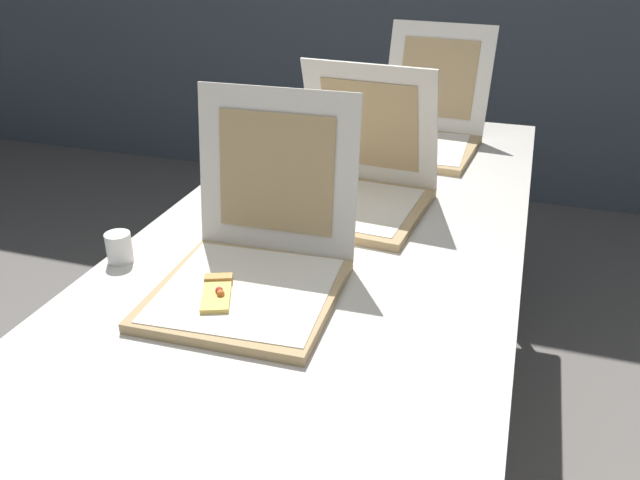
{
  "coord_description": "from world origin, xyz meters",
  "views": [
    {
      "loc": [
        0.42,
        -0.79,
        1.46
      ],
      "look_at": [
        0.02,
        0.44,
        0.8
      ],
      "focal_mm": 36.1,
      "sensor_mm": 36.0,
      "label": 1
    }
  ],
  "objects": [
    {
      "name": "pizza_box_front",
      "position": [
        -0.08,
        0.29,
        0.8
      ],
      "size": [
        0.38,
        0.43,
        0.39
      ],
      "rotation": [
        0.0,
        0.0,
        0.03
      ],
      "color": "tan",
      "rests_on": "table"
    },
    {
      "name": "cup_white_near_left",
      "position": [
        -0.42,
        0.31,
        0.78
      ],
      "size": [
        0.06,
        0.06,
        0.07
      ],
      "primitive_type": "cylinder",
      "color": "white",
      "rests_on": "table"
    },
    {
      "name": "cup_white_mid",
      "position": [
        -0.29,
        0.64,
        0.78
      ],
      "size": [
        0.06,
        0.06,
        0.07
      ],
      "primitive_type": "cylinder",
      "color": "white",
      "rests_on": "table"
    },
    {
      "name": "cup_white_far",
      "position": [
        -0.21,
        0.99,
        0.78
      ],
      "size": [
        0.06,
        0.06,
        0.07
      ],
      "primitive_type": "cylinder",
      "color": "white",
      "rests_on": "table"
    },
    {
      "name": "pizza_box_middle",
      "position": [
        0.02,
        0.77,
        0.8
      ],
      "size": [
        0.4,
        0.4,
        0.38
      ],
      "rotation": [
        0.0,
        0.0,
        -0.08
      ],
      "color": "tan",
      "rests_on": "table"
    },
    {
      "name": "pizza_box_back",
      "position": [
        0.09,
        1.34,
        0.8
      ],
      "size": [
        0.41,
        0.49,
        0.38
      ],
      "rotation": [
        0.0,
        0.0,
        -0.08
      ],
      "color": "tan",
      "rests_on": "table"
    },
    {
      "name": "table",
      "position": [
        0.0,
        0.61,
        0.7
      ],
      "size": [
        0.93,
        2.2,
        0.74
      ],
      "color": "beige",
      "rests_on": "ground"
    }
  ]
}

